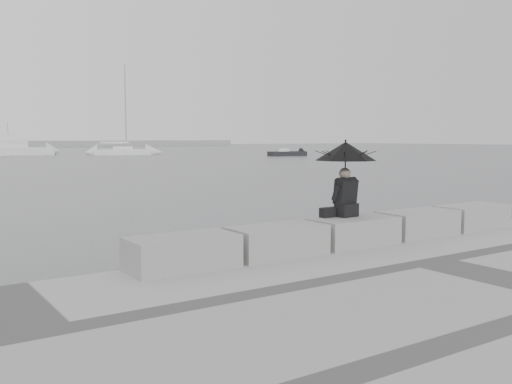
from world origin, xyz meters
TOP-DOWN VIEW (x-y plane):
  - ground at (0.00, 0.00)m, footprint 360.00×360.00m
  - stone_block_far_left at (-3.40, -0.45)m, footprint 1.60×0.80m
  - stone_block_left at (-1.70, -0.45)m, footprint 1.60×0.80m
  - stone_block_centre at (0.00, -0.45)m, footprint 1.60×0.80m
  - stone_block_right at (1.70, -0.45)m, footprint 1.60×0.80m
  - stone_block_far_right at (3.40, -0.45)m, footprint 1.60×0.80m
  - seated_person at (-0.02, -0.24)m, footprint 1.12×1.12m
  - bag at (-0.37, -0.15)m, footprint 0.27×0.16m
  - sailboat_right at (22.31, 70.08)m, footprint 8.10×4.95m
  - motor_cruiser at (9.32, 76.49)m, footprint 10.08×4.15m
  - small_motorboat at (39.13, 53.61)m, footprint 5.45×2.32m

SIDE VIEW (x-z plane):
  - ground at x=0.00m, z-range 0.00..0.00m
  - small_motorboat at x=39.13m, z-range -0.23..0.87m
  - sailboat_right at x=22.31m, z-range -5.93..6.97m
  - stone_block_far_left at x=-3.40m, z-range 0.50..1.00m
  - stone_block_left at x=-1.70m, z-range 0.50..1.00m
  - stone_block_centre at x=0.00m, z-range 0.50..1.00m
  - stone_block_right at x=1.70m, z-range 0.50..1.00m
  - stone_block_far_right at x=3.40m, z-range 0.50..1.00m
  - motor_cruiser at x=9.32m, z-range -1.36..3.14m
  - bag at x=-0.37m, z-range 1.00..1.17m
  - seated_person at x=-0.02m, z-range 1.30..2.69m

